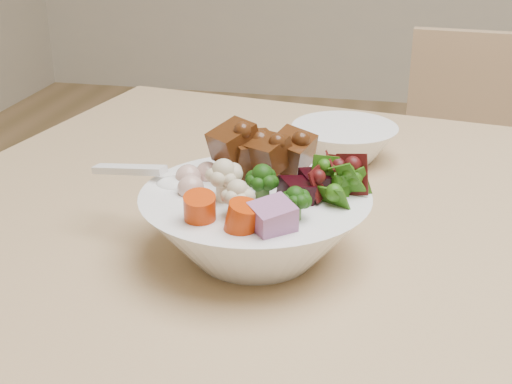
% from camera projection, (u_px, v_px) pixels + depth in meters
% --- Properties ---
extents(chair_far, '(0.40, 0.40, 0.80)m').
position_uv_depth(chair_far, '(488.00, 221.00, 1.41)').
color(chair_far, tan).
rests_on(chair_far, ground).
extents(food_bowl, '(0.22, 0.22, 0.12)m').
position_uv_depth(food_bowl, '(257.00, 220.00, 0.69)').
color(food_bowl, white).
rests_on(food_bowl, dining_table).
extents(soup_spoon, '(0.13, 0.06, 0.02)m').
position_uv_depth(soup_spoon, '(165.00, 181.00, 0.71)').
color(soup_spoon, white).
rests_on(soup_spoon, food_bowl).
extents(side_bowl, '(0.14, 0.14, 0.05)m').
position_uv_depth(side_bowl, '(344.00, 143.00, 0.93)').
color(side_bowl, white).
rests_on(side_bowl, dining_table).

